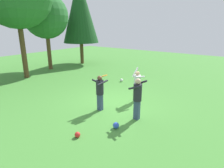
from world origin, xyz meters
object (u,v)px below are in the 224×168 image
(person_thrower, at_px, (137,84))
(tree_right, at_px, (46,16))
(person_catcher, at_px, (100,90))
(tree_far_right, at_px, (80,10))
(person_bystander, at_px, (137,95))
(frisbee, at_px, (105,76))
(ball_red, at_px, (77,135))
(ball_white, at_px, (121,80))
(ball_blue, at_px, (116,125))

(person_thrower, relative_size, tree_right, 0.27)
(person_catcher, height_order, tree_far_right, tree_far_right)
(person_bystander, xyz_separation_m, tree_far_right, (7.41, 10.38, 4.09))
(frisbee, distance_m, tree_far_right, 11.88)
(ball_red, bearing_deg, ball_white, 20.71)
(ball_white, bearing_deg, tree_far_right, 65.15)
(ball_red, height_order, ball_white, ball_white)
(person_catcher, xyz_separation_m, ball_blue, (-0.92, -1.52, -0.84))
(ball_red, bearing_deg, person_thrower, -0.60)
(tree_far_right, bearing_deg, person_bystander, -125.50)
(person_bystander, bearing_deg, ball_blue, 79.39)
(ball_blue, relative_size, tree_far_right, 0.03)
(person_bystander, relative_size, ball_blue, 7.30)
(person_bystander, distance_m, ball_white, 5.56)
(ball_blue, distance_m, ball_red, 1.47)
(frisbee, bearing_deg, person_bystander, -92.91)
(person_catcher, xyz_separation_m, tree_right, (4.04, 9.02, 3.49))
(frisbee, relative_size, ball_white, 1.47)
(person_bystander, relative_size, ball_red, 8.76)
(person_bystander, height_order, ball_blue, person_bystander)
(ball_red, xyz_separation_m, tree_far_right, (9.79, 9.38, 5.03))
(person_thrower, xyz_separation_m, tree_right, (2.10, 9.84, 3.52))
(person_thrower, xyz_separation_m, ball_white, (2.47, 2.54, -0.82))
(ball_blue, bearing_deg, frisbee, 50.73)
(person_thrower, height_order, tree_right, tree_right)
(person_catcher, bearing_deg, ball_blue, -110.12)
(person_bystander, distance_m, ball_blue, 1.46)
(person_thrower, xyz_separation_m, ball_blue, (-2.86, -0.69, -0.80))
(person_bystander, bearing_deg, person_thrower, -58.32)
(ball_blue, xyz_separation_m, ball_white, (5.33, 3.23, -0.01))
(ball_blue, height_order, tree_far_right, tree_far_right)
(ball_blue, relative_size, tree_right, 0.04)
(frisbee, xyz_separation_m, tree_far_right, (7.32, 8.65, 3.55))
(person_catcher, relative_size, tree_far_right, 0.20)
(tree_far_right, xyz_separation_m, tree_right, (-3.56, 0.42, -0.68))
(frisbee, xyz_separation_m, ball_white, (4.13, 1.77, -1.46))
(person_thrower, xyz_separation_m, person_catcher, (-1.94, 0.82, 0.03))
(tree_right, bearing_deg, ball_white, -87.11)
(frisbee, bearing_deg, person_catcher, 168.99)
(tree_far_right, bearing_deg, person_catcher, -131.47)
(person_catcher, height_order, tree_right, tree_right)
(person_thrower, distance_m, tree_right, 10.66)
(tree_right, bearing_deg, ball_red, -122.47)
(ball_white, bearing_deg, person_bystander, -140.32)
(person_catcher, distance_m, ball_red, 2.48)
(tree_right, bearing_deg, person_bystander, -109.62)
(ball_white, bearing_deg, frisbee, -156.81)
(ball_blue, bearing_deg, tree_far_right, 49.91)
(ball_red, relative_size, ball_white, 0.93)
(ball_red, height_order, tree_right, tree_right)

